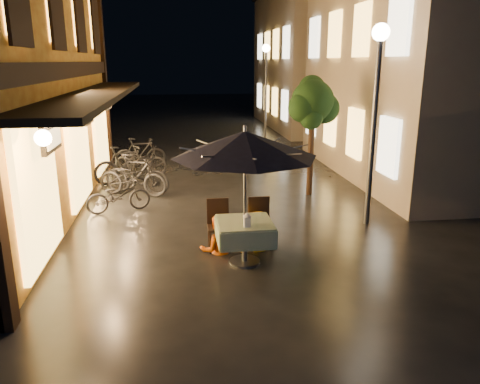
{
  "coord_description": "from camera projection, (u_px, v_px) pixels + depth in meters",
  "views": [
    {
      "loc": [
        -1.15,
        -7.36,
        3.49
      ],
      "look_at": [
        0.0,
        0.91,
        1.15
      ],
      "focal_mm": 35.0,
      "sensor_mm": 36.0,
      "label": 1
    }
  ],
  "objects": [
    {
      "name": "bicycle_1",
      "position": [
        137.0,
        175.0,
        12.57
      ],
      "size": [
        1.9,
        1.14,
        1.1
      ],
      "primitive_type": "imported",
      "rotation": [
        0.0,
        0.0,
        1.21
      ],
      "color": "black",
      "rests_on": "ground"
    },
    {
      "name": "bicycle_3",
      "position": [
        125.0,
        164.0,
        13.79
      ],
      "size": [
        1.91,
        1.21,
        1.11
      ],
      "primitive_type": "imported",
      "rotation": [
        0.0,
        0.0,
        1.97
      ],
      "color": "black",
      "rests_on": "ground"
    },
    {
      "name": "table_lantern",
      "position": [
        247.0,
        219.0,
        7.91
      ],
      "size": [
        0.16,
        0.16,
        0.25
      ],
      "color": "white",
      "rests_on": "cafe_table"
    },
    {
      "name": "ground",
      "position": [
        247.0,
        270.0,
        8.12
      ],
      "size": [
        90.0,
        90.0,
        0.0
      ],
      "primitive_type": "plane",
      "color": "black",
      "rests_on": "ground"
    },
    {
      "name": "cafe_chair_right",
      "position": [
        260.0,
        220.0,
        9.02
      ],
      "size": [
        0.42,
        0.42,
        0.97
      ],
      "color": "black",
      "rests_on": "ground"
    },
    {
      "name": "bicycle_0",
      "position": [
        118.0,
        196.0,
        11.14
      ],
      "size": [
        1.6,
        0.96,
        0.8
      ],
      "primitive_type": "imported",
      "rotation": [
        0.0,
        0.0,
        1.88
      ],
      "color": "black",
      "rests_on": "ground"
    },
    {
      "name": "bicycle_2",
      "position": [
        133.0,
        177.0,
        12.48
      ],
      "size": [
        2.02,
        1.27,
        1.0
      ],
      "primitive_type": "imported",
      "rotation": [
        0.0,
        0.0,
        1.23
      ],
      "color": "black",
      "rests_on": "ground"
    },
    {
      "name": "cafe_table",
      "position": [
        245.0,
        232.0,
        8.26
      ],
      "size": [
        0.99,
        0.99,
        0.78
      ],
      "color": "#59595E",
      "rests_on": "ground"
    },
    {
      "name": "east_building_far",
      "position": [
        333.0,
        58.0,
        25.29
      ],
      "size": [
        7.3,
        10.3,
        7.3
      ],
      "color": "tan",
      "rests_on": "ground"
    },
    {
      "name": "person_yellow",
      "position": [
        258.0,
        213.0,
        8.83
      ],
      "size": [
        1.02,
        0.7,
        1.45
      ],
      "primitive_type": "imported",
      "rotation": [
        0.0,
        0.0,
        3.32
      ],
      "color": "#FFB700",
      "rests_on": "ground"
    },
    {
      "name": "cafe_chair_left",
      "position": [
        218.0,
        222.0,
        8.92
      ],
      "size": [
        0.42,
        0.42,
        0.97
      ],
      "color": "black",
      "rests_on": "ground"
    },
    {
      "name": "bicycle_4",
      "position": [
        141.0,
        160.0,
        14.9
      ],
      "size": [
        1.77,
        0.95,
        0.88
      ],
      "primitive_type": "imported",
      "rotation": [
        0.0,
        0.0,
        1.34
      ],
      "color": "black",
      "rests_on": "ground"
    },
    {
      "name": "patio_umbrella",
      "position": [
        245.0,
        144.0,
        7.83
      ],
      "size": [
        2.5,
        2.5,
        2.46
      ],
      "color": "#59595E",
      "rests_on": "ground"
    },
    {
      "name": "streetlamp_far",
      "position": [
        266.0,
        74.0,
        21.08
      ],
      "size": [
        0.36,
        0.36,
        4.23
      ],
      "color": "#59595E",
      "rests_on": "ground"
    },
    {
      "name": "bicycle_5",
      "position": [
        140.0,
        153.0,
        15.75
      ],
      "size": [
        1.74,
        0.68,
        1.02
      ],
      "primitive_type": "imported",
      "rotation": [
        0.0,
        0.0,
        1.69
      ],
      "color": "black",
      "rests_on": "ground"
    },
    {
      "name": "street_tree",
      "position": [
        313.0,
        104.0,
        12.09
      ],
      "size": [
        1.43,
        1.2,
        3.15
      ],
      "color": "black",
      "rests_on": "ground"
    },
    {
      "name": "east_building_near",
      "position": [
        455.0,
        64.0,
        14.39
      ],
      "size": [
        7.3,
        9.3,
        6.8
      ],
      "color": "tan",
      "rests_on": "ground"
    },
    {
      "name": "streetlamp_near",
      "position": [
        376.0,
        90.0,
        9.64
      ],
      "size": [
        0.36,
        0.36,
        4.23
      ],
      "color": "#59595E",
      "rests_on": "ground"
    },
    {
      "name": "person_orange",
      "position": [
        217.0,
        217.0,
        8.74
      ],
      "size": [
        0.71,
        0.58,
        1.38
      ],
      "primitive_type": "imported",
      "rotation": [
        0.0,
        0.0,
        3.23
      ],
      "color": "#E25906",
      "rests_on": "ground"
    }
  ]
}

